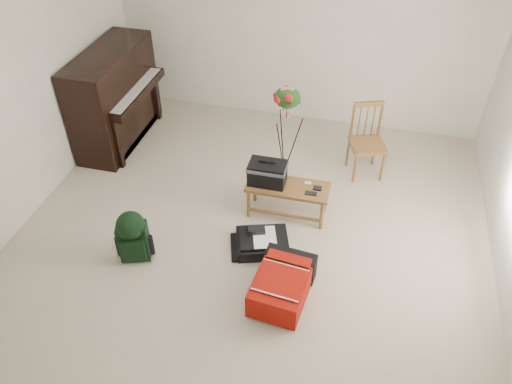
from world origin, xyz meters
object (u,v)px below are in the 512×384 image
(piano, at_px, (116,99))
(green_backpack, at_px, (132,234))
(dining_chair, at_px, (368,142))
(red_suitcase, at_px, (283,281))
(flower_stand, at_px, (286,132))
(black_duffel, at_px, (262,242))
(bench, at_px, (274,177))

(piano, distance_m, green_backpack, 2.30)
(dining_chair, height_order, green_backpack, dining_chair)
(piano, relative_size, dining_chair, 1.64)
(piano, xyz_separation_m, dining_chair, (3.26, 0.05, -0.15))
(red_suitcase, distance_m, green_backpack, 1.57)
(dining_chair, bearing_deg, green_backpack, -156.70)
(dining_chair, relative_size, flower_stand, 0.75)
(piano, relative_size, black_duffel, 2.34)
(piano, height_order, bench, piano)
(flower_stand, bearing_deg, dining_chair, 9.06)
(flower_stand, bearing_deg, black_duffel, -93.44)
(black_duffel, bearing_deg, red_suitcase, -75.99)
(piano, bearing_deg, flower_stand, -4.90)
(piano, distance_m, red_suitcase, 3.41)
(bench, xyz_separation_m, red_suitcase, (0.35, -1.11, -0.33))
(bench, relative_size, black_duffel, 1.42)
(green_backpack, relative_size, flower_stand, 0.48)
(dining_chair, distance_m, flower_stand, 1.00)
(red_suitcase, relative_size, black_duffel, 1.18)
(dining_chair, xyz_separation_m, red_suitcase, (-0.59, -2.11, -0.28))
(red_suitcase, height_order, black_duffel, red_suitcase)
(green_backpack, bearing_deg, bench, 22.82)
(dining_chair, height_order, flower_stand, flower_stand)
(bench, bearing_deg, flower_stand, 91.55)
(bench, distance_m, green_backpack, 1.60)
(piano, relative_size, green_backpack, 2.56)
(piano, height_order, green_backpack, piano)
(bench, distance_m, dining_chair, 1.37)
(dining_chair, relative_size, green_backpack, 1.56)
(black_duffel, distance_m, flower_stand, 1.44)
(black_duffel, distance_m, green_backpack, 1.33)
(green_backpack, height_order, flower_stand, flower_stand)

